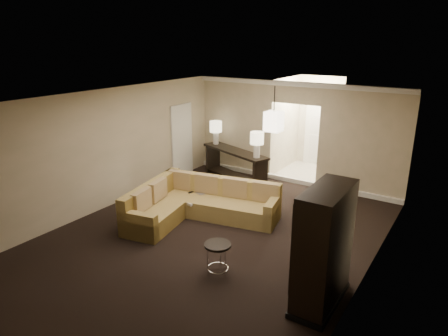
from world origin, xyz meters
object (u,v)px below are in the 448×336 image
Objects in this scene: console_table at (235,163)px; armoire at (323,250)px; drink_table at (218,252)px; coffee_table at (194,200)px; sectional_sofa at (197,204)px; person at (328,139)px.

armoire reaches higher than console_table.
coffee_table is at bearing 135.23° from drink_table.
coffee_table is at bearing 121.53° from sectional_sofa.
drink_table is at bearing -44.77° from coffee_table.
person is at bearing 70.50° from coffee_table.
drink_table is (-1.74, -0.21, -0.49)m from armoire.
armoire reaches higher than coffee_table.
sectional_sofa reaches higher than coffee_table.
armoire is (3.77, -1.80, 0.69)m from coffee_table.
person is at bearing 108.51° from armoire.
armoire is 6.75m from person.
person is (1.63, 4.60, 0.77)m from coffee_table.
coffee_table is 0.51× the size of console_table.
drink_table is (2.03, -2.01, 0.21)m from coffee_table.
armoire is 3.27× the size of drink_table.
armoire is (3.38, -1.38, 0.56)m from sectional_sofa.
person is at bearing 71.42° from console_table.
person reaches higher than sectional_sofa.
drink_table is at bearing 91.46° from person.
armoire is 1.82m from drink_table.
sectional_sofa is 1.53× the size of person.
sectional_sofa is 2.70m from console_table.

